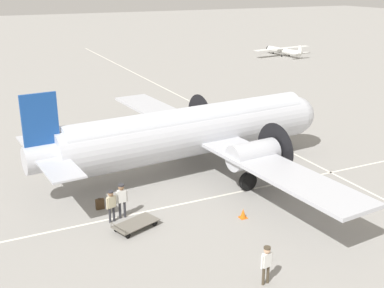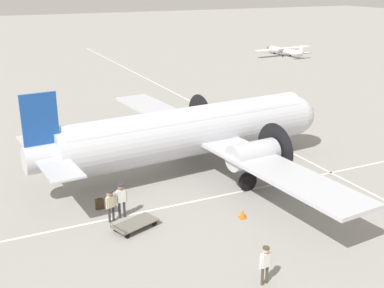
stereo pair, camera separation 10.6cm
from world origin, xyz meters
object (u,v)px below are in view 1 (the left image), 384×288
(airliner_main, at_px, (198,130))
(suitcase_near_door, at_px, (100,204))
(ramp_agent, at_px, (122,197))
(light_aircraft_distant, at_px, (283,51))
(traffic_cone, at_px, (243,214))
(crew_foreground, at_px, (266,261))
(baggage_cart, at_px, (136,224))
(passenger_boarding, at_px, (111,203))

(airliner_main, distance_m, suitcase_near_door, 8.17)
(ramp_agent, distance_m, light_aircraft_distant, 58.01)
(suitcase_near_door, xyz_separation_m, traffic_cone, (6.40, -4.20, -0.05))
(crew_foreground, bearing_deg, ramp_agent, 105.54)
(airliner_main, xyz_separation_m, traffic_cone, (-0.89, -7.04, -2.41))
(ramp_agent, bearing_deg, light_aircraft_distant, 43.80)
(crew_foreground, xyz_separation_m, baggage_cart, (-3.24, 6.58, -0.79))
(baggage_cart, distance_m, traffic_cone, 5.56)
(light_aircraft_distant, bearing_deg, crew_foreground, 137.44)
(airliner_main, height_order, ramp_agent, airliner_main)
(crew_foreground, bearing_deg, baggage_cart, 108.43)
(airliner_main, xyz_separation_m, ramp_agent, (-6.50, -4.31, -1.47))
(suitcase_near_door, bearing_deg, baggage_cart, -70.94)
(traffic_cone, bearing_deg, airliner_main, 82.80)
(passenger_boarding, xyz_separation_m, light_aircraft_distant, (40.87, 42.00, -0.23))
(ramp_agent, distance_m, suitcase_near_door, 1.89)
(crew_foreground, height_order, traffic_cone, crew_foreground)
(passenger_boarding, xyz_separation_m, ramp_agent, (0.63, 0.21, 0.10))
(passenger_boarding, xyz_separation_m, traffic_cone, (6.24, -2.52, -0.84))
(airliner_main, distance_m, ramp_agent, 7.94)
(ramp_agent, bearing_deg, crew_foreground, -68.97)
(traffic_cone, bearing_deg, suitcase_near_door, 146.74)
(baggage_cart, height_order, light_aircraft_distant, light_aircraft_distant)
(suitcase_near_door, bearing_deg, passenger_boarding, -84.45)
(airliner_main, bearing_deg, baggage_cart, -142.64)
(airliner_main, relative_size, suitcase_near_door, 41.02)
(ramp_agent, bearing_deg, airliner_main, 31.26)
(passenger_boarding, distance_m, traffic_cone, 6.78)
(ramp_agent, xyz_separation_m, light_aircraft_distant, (40.24, 41.78, -0.33))
(light_aircraft_distant, bearing_deg, traffic_cone, 136.03)
(light_aircraft_distant, bearing_deg, airliner_main, 131.91)
(crew_foreground, relative_size, suitcase_near_door, 2.77)
(passenger_boarding, relative_size, light_aircraft_distant, 0.16)
(suitcase_near_door, height_order, traffic_cone, suitcase_near_door)
(airliner_main, xyz_separation_m, passenger_boarding, (-7.13, -4.52, -1.57))
(ramp_agent, height_order, suitcase_near_door, ramp_agent)
(ramp_agent, distance_m, baggage_cart, 1.69)
(airliner_main, relative_size, traffic_cone, 48.90)
(baggage_cart, bearing_deg, ramp_agent, 78.52)
(passenger_boarding, bearing_deg, baggage_cart, -73.68)
(airliner_main, bearing_deg, passenger_boarding, -152.58)
(airliner_main, distance_m, traffic_cone, 7.50)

